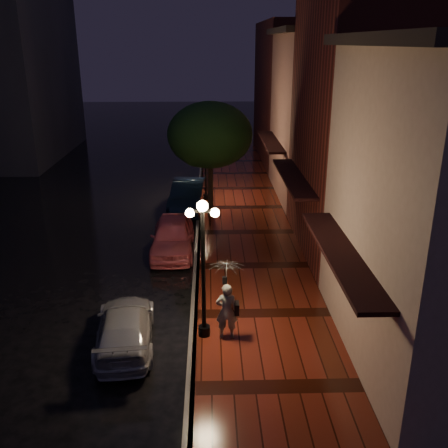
% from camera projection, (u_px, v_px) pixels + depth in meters
% --- Properties ---
extents(ground, '(120.00, 120.00, 0.00)m').
position_uv_depth(ground, '(197.00, 269.00, 20.00)').
color(ground, black).
rests_on(ground, ground).
extents(sidewalk, '(4.50, 60.00, 0.15)m').
position_uv_depth(sidewalk, '(252.00, 267.00, 20.03)').
color(sidewalk, '#42160B').
rests_on(sidewalk, ground).
extents(curb, '(0.25, 60.00, 0.15)m').
position_uv_depth(curb, '(197.00, 268.00, 19.97)').
color(curb, '#595451').
rests_on(curb, ground).
extents(storefront_mid, '(5.00, 8.00, 11.00)m').
position_uv_depth(storefront_mid, '(368.00, 123.00, 20.18)').
color(storefront_mid, '#511914').
rests_on(storefront_mid, ground).
extents(storefront_far, '(5.00, 8.00, 9.00)m').
position_uv_depth(storefront_far, '(323.00, 119.00, 28.04)').
color(storefront_far, '#8C5951').
rests_on(storefront_far, ground).
extents(storefront_extra, '(5.00, 12.00, 10.00)m').
position_uv_depth(storefront_extra, '(295.00, 93.00, 37.25)').
color(storefront_extra, '#511914').
rests_on(storefront_extra, ground).
extents(streetlamp_near, '(0.96, 0.36, 4.31)m').
position_uv_depth(streetlamp_near, '(203.00, 262.00, 14.42)').
color(streetlamp_near, black).
rests_on(streetlamp_near, sidewalk).
extents(streetlamp_far, '(0.96, 0.36, 4.31)m').
position_uv_depth(streetlamp_far, '(206.00, 157.00, 27.56)').
color(streetlamp_far, black).
rests_on(streetlamp_far, sidewalk).
extents(street_tree, '(4.16, 4.16, 5.80)m').
position_uv_depth(street_tree, '(210.00, 137.00, 24.18)').
color(street_tree, black).
rests_on(street_tree, sidewalk).
extents(pink_car, '(1.80, 4.42, 1.50)m').
position_uv_depth(pink_car, '(173.00, 236.00, 21.37)').
color(pink_car, '#D65863').
rests_on(pink_car, ground).
extents(navy_car, '(2.09, 4.90, 1.57)m').
position_uv_depth(navy_car, '(188.00, 195.00, 26.91)').
color(navy_car, black).
rests_on(navy_car, ground).
extents(silver_car, '(2.08, 4.28, 1.20)m').
position_uv_depth(silver_car, '(125.00, 327.00, 14.84)').
color(silver_car, '#A0A0A7').
rests_on(silver_car, ground).
extents(woman_with_umbrella, '(1.03, 1.05, 2.49)m').
position_uv_depth(woman_with_umbrella, '(227.00, 288.00, 14.60)').
color(woman_with_umbrella, beige).
rests_on(woman_with_umbrella, sidewalk).
extents(parking_meter, '(0.13, 0.10, 1.42)m').
position_uv_depth(parking_meter, '(224.00, 293.00, 16.01)').
color(parking_meter, black).
rests_on(parking_meter, sidewalk).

